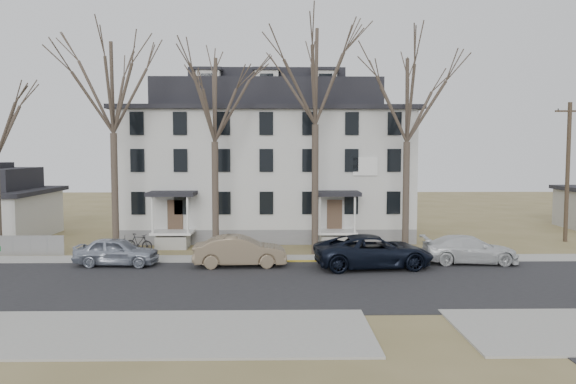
{
  "coord_description": "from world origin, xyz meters",
  "views": [
    {
      "loc": [
        -1.22,
        -23.81,
        6.26
      ],
      "look_at": [
        -0.64,
        9.0,
        3.81
      ],
      "focal_mm": 35.0,
      "sensor_mm": 36.0,
      "label": 1
    }
  ],
  "objects_px": {
    "tree_mid_right": "(408,94)",
    "car_tan": "(240,252)",
    "tree_mid_left": "(214,94)",
    "tree_center": "(315,69)",
    "bicycle_left": "(118,243)",
    "bicycle_right": "(139,243)",
    "car_silver": "(117,252)",
    "tree_far_left": "(112,81)",
    "boarding_house": "(268,162)",
    "car_white": "(469,250)",
    "utility_pole_far": "(568,170)",
    "car_navy": "(374,252)"
  },
  "relations": [
    {
      "from": "car_tan",
      "to": "bicycle_right",
      "type": "relative_size",
      "value": 2.68
    },
    {
      "from": "car_tan",
      "to": "car_white",
      "type": "distance_m",
      "value": 12.63
    },
    {
      "from": "boarding_house",
      "to": "tree_center",
      "type": "bearing_deg",
      "value": -69.8
    },
    {
      "from": "tree_far_left",
      "to": "tree_center",
      "type": "distance_m",
      "value": 12.02
    },
    {
      "from": "utility_pole_far",
      "to": "car_navy",
      "type": "relative_size",
      "value": 1.52
    },
    {
      "from": "tree_mid_left",
      "to": "bicycle_left",
      "type": "height_order",
      "value": "tree_mid_left"
    },
    {
      "from": "car_tan",
      "to": "utility_pole_far",
      "type": "bearing_deg",
      "value": -72.64
    },
    {
      "from": "tree_center",
      "to": "bicycle_right",
      "type": "distance_m",
      "value": 15.08
    },
    {
      "from": "car_silver",
      "to": "car_white",
      "type": "relative_size",
      "value": 0.86
    },
    {
      "from": "tree_center",
      "to": "tree_mid_right",
      "type": "xyz_separation_m",
      "value": [
        5.5,
        0.0,
        -1.48
      ]
    },
    {
      "from": "bicycle_left",
      "to": "bicycle_right",
      "type": "height_order",
      "value": "bicycle_right"
    },
    {
      "from": "car_navy",
      "to": "utility_pole_far",
      "type": "bearing_deg",
      "value": -66.37
    },
    {
      "from": "bicycle_left",
      "to": "tree_center",
      "type": "bearing_deg",
      "value": -110.32
    },
    {
      "from": "boarding_house",
      "to": "tree_mid_left",
      "type": "height_order",
      "value": "tree_mid_left"
    },
    {
      "from": "bicycle_right",
      "to": "boarding_house",
      "type": "bearing_deg",
      "value": -29.62
    },
    {
      "from": "tree_far_left",
      "to": "car_silver",
      "type": "height_order",
      "value": "tree_far_left"
    },
    {
      "from": "boarding_house",
      "to": "car_silver",
      "type": "height_order",
      "value": "boarding_house"
    },
    {
      "from": "tree_center",
      "to": "car_tan",
      "type": "distance_m",
      "value": 11.75
    },
    {
      "from": "car_tan",
      "to": "bicycle_left",
      "type": "xyz_separation_m",
      "value": [
        -8.03,
        5.21,
        -0.39
      ]
    },
    {
      "from": "car_white",
      "to": "bicycle_right",
      "type": "relative_size",
      "value": 2.8
    },
    {
      "from": "tree_mid_right",
      "to": "car_white",
      "type": "xyz_separation_m",
      "value": [
        2.84,
        -3.18,
        -8.85
      ]
    },
    {
      "from": "boarding_house",
      "to": "bicycle_left",
      "type": "relative_size",
      "value": 12.55
    },
    {
      "from": "tree_center",
      "to": "car_navy",
      "type": "relative_size",
      "value": 2.35
    },
    {
      "from": "tree_center",
      "to": "utility_pole_far",
      "type": "bearing_deg",
      "value": 13.5
    },
    {
      "from": "boarding_house",
      "to": "car_silver",
      "type": "xyz_separation_m",
      "value": [
        -7.96,
        -11.63,
        -4.62
      ]
    },
    {
      "from": "tree_mid_left",
      "to": "tree_mid_right",
      "type": "xyz_separation_m",
      "value": [
        11.5,
        0.0,
        0.0
      ]
    },
    {
      "from": "car_navy",
      "to": "bicycle_right",
      "type": "relative_size",
      "value": 3.37
    },
    {
      "from": "tree_far_left",
      "to": "bicycle_right",
      "type": "distance_m",
      "value": 9.88
    },
    {
      "from": "bicycle_left",
      "to": "car_navy",
      "type": "bearing_deg",
      "value": -124.33
    },
    {
      "from": "tree_mid_left",
      "to": "car_navy",
      "type": "xyz_separation_m",
      "value": [
        8.84,
        -4.27,
        -8.73
      ]
    },
    {
      "from": "tree_mid_right",
      "to": "car_navy",
      "type": "height_order",
      "value": "tree_mid_right"
    },
    {
      "from": "car_navy",
      "to": "tree_mid_left",
      "type": "bearing_deg",
      "value": 57.84
    },
    {
      "from": "tree_far_left",
      "to": "car_tan",
      "type": "bearing_deg",
      "value": -26.16
    },
    {
      "from": "tree_mid_right",
      "to": "car_tan",
      "type": "height_order",
      "value": "tree_mid_right"
    },
    {
      "from": "tree_mid_right",
      "to": "bicycle_left",
      "type": "distance_m",
      "value": 20.08
    },
    {
      "from": "tree_far_left",
      "to": "bicycle_right",
      "type": "relative_size",
      "value": 7.38
    },
    {
      "from": "boarding_house",
      "to": "utility_pole_far",
      "type": "xyz_separation_m",
      "value": [
        20.5,
        -3.95,
        -0.47
      ]
    },
    {
      "from": "tree_mid_right",
      "to": "car_tan",
      "type": "xyz_separation_m",
      "value": [
        -9.78,
        -3.79,
        -8.78
      ]
    },
    {
      "from": "boarding_house",
      "to": "bicycle_right",
      "type": "distance_m",
      "value": 11.87
    },
    {
      "from": "tree_center",
      "to": "car_tan",
      "type": "xyz_separation_m",
      "value": [
        -4.28,
        -3.79,
        -10.26
      ]
    },
    {
      "from": "utility_pole_far",
      "to": "car_silver",
      "type": "height_order",
      "value": "utility_pole_far"
    },
    {
      "from": "boarding_house",
      "to": "tree_far_left",
      "type": "xyz_separation_m",
      "value": [
        -9.0,
        -8.15,
        4.96
      ]
    },
    {
      "from": "tree_center",
      "to": "utility_pole_far",
      "type": "height_order",
      "value": "tree_center"
    },
    {
      "from": "boarding_house",
      "to": "car_navy",
      "type": "distance_m",
      "value": 14.45
    },
    {
      "from": "tree_center",
      "to": "car_tan",
      "type": "relative_size",
      "value": 2.95
    },
    {
      "from": "tree_center",
      "to": "tree_mid_right",
      "type": "distance_m",
      "value": 5.7
    },
    {
      "from": "car_silver",
      "to": "car_tan",
      "type": "height_order",
      "value": "car_tan"
    },
    {
      "from": "utility_pole_far",
      "to": "car_tan",
      "type": "relative_size",
      "value": 1.91
    },
    {
      "from": "car_white",
      "to": "bicycle_left",
      "type": "bearing_deg",
      "value": 81.24
    },
    {
      "from": "utility_pole_far",
      "to": "car_silver",
      "type": "xyz_separation_m",
      "value": [
        -28.46,
        -7.68,
        -4.14
      ]
    }
  ]
}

